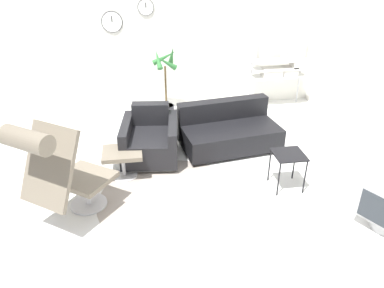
{
  "coord_description": "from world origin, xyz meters",
  "views": [
    {
      "loc": [
        -0.47,
        -3.91,
        2.84
      ],
      "look_at": [
        0.18,
        0.3,
        0.55
      ],
      "focal_mm": 35.0,
      "sensor_mm": 36.0,
      "label": 1
    }
  ],
  "objects": [
    {
      "name": "wall_back",
      "position": [
        -0.0,
        2.98,
        1.4
      ],
      "size": [
        12.0,
        0.09,
        2.8
      ],
      "color": "silver",
      "rests_on": "ground_plane"
    },
    {
      "name": "side_table",
      "position": [
        1.36,
        -0.05,
        0.43
      ],
      "size": [
        0.39,
        0.39,
        0.5
      ],
      "color": "black",
      "rests_on": "ground_plane"
    },
    {
      "name": "potted_plant",
      "position": [
        0.04,
        2.46,
        0.56
      ],
      "size": [
        0.46,
        0.49,
        1.33
      ],
      "color": "#333338",
      "rests_on": "ground_plane"
    },
    {
      "name": "couch_low",
      "position": [
        0.88,
        1.14,
        0.25
      ],
      "size": [
        1.57,
        1.03,
        0.69
      ],
      "rotation": [
        0.0,
        0.0,
        3.29
      ],
      "color": "black",
      "rests_on": "ground_plane"
    },
    {
      "name": "ottoman",
      "position": [
        -0.73,
        0.53,
        0.3
      ],
      "size": [
        0.53,
        0.45,
        0.39
      ],
      "color": "#BCBCC1",
      "rests_on": "ground_plane"
    },
    {
      "name": "ground_plane",
      "position": [
        0.0,
        0.0,
        0.0
      ],
      "size": [
        12.0,
        12.0,
        0.0
      ],
      "primitive_type": "plane",
      "color": "silver"
    },
    {
      "name": "round_rug",
      "position": [
        -0.12,
        -0.1,
        0.0
      ],
      "size": [
        1.9,
        1.9,
        0.01
      ],
      "color": "gray",
      "rests_on": "ground_plane"
    },
    {
      "name": "lounge_chair",
      "position": [
        -1.38,
        -0.36,
        0.78
      ],
      "size": [
        1.07,
        1.17,
        1.31
      ],
      "rotation": [
        0.0,
        0.0,
        -0.62
      ],
      "color": "#BCBCC1",
      "rests_on": "ground_plane"
    },
    {
      "name": "shelf_unit",
      "position": [
        2.28,
        2.66,
        0.79
      ],
      "size": [
        1.05,
        0.28,
        1.69
      ],
      "color": "#BCBCC1",
      "rests_on": "ground_plane"
    },
    {
      "name": "armchair_red",
      "position": [
        -0.34,
        0.98,
        0.28
      ],
      "size": [
        0.89,
        0.98,
        0.74
      ],
      "rotation": [
        0.0,
        0.0,
        3.02
      ],
      "color": "silver",
      "rests_on": "ground_plane"
    }
  ]
}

